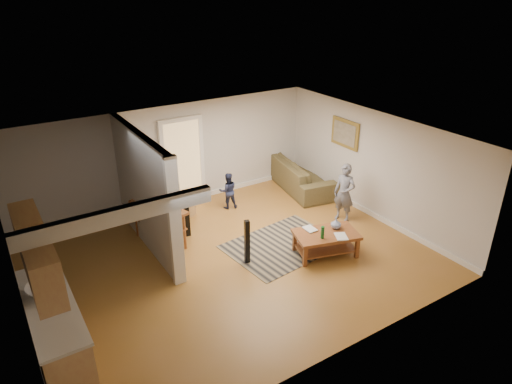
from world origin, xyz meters
TOP-DOWN VIEW (x-y plane):
  - ground at (0.00, 0.00)m, footprint 7.50×7.50m
  - room_shell at (-1.07, 0.43)m, footprint 7.54×6.02m
  - area_rug at (1.17, -0.06)m, footprint 2.45×1.90m
  - sofa at (3.30, 2.20)m, footprint 1.45×2.71m
  - coffee_table at (1.72, -0.79)m, footprint 1.42×1.07m
  - tv_console at (-0.93, 1.44)m, footprint 0.88×1.46m
  - speaker_left at (0.20, -0.20)m, footprint 0.11×0.11m
  - speaker_right at (-0.35, 1.40)m, footprint 0.13×0.13m
  - toy_basket at (0.04, 2.38)m, footprint 0.51×0.51m
  - child at (3.00, 0.12)m, footprint 0.48×0.59m
  - toddler at (1.06, 2.10)m, footprint 0.52×0.46m

SIDE VIEW (x-z plane):
  - ground at x=0.00m, z-range 0.00..0.00m
  - sofa at x=3.30m, z-range -0.38..0.38m
  - child at x=3.00m, z-range -0.69..0.69m
  - toddler at x=1.06m, z-range -0.46..0.46m
  - area_rug at x=1.17m, z-range 0.00..0.01m
  - toy_basket at x=0.04m, z-range -0.04..0.42m
  - coffee_table at x=1.72m, z-range 0.01..0.76m
  - speaker_left at x=0.20m, z-range 0.00..0.94m
  - speaker_right at x=-0.35m, z-range 0.00..1.09m
  - tv_console at x=-0.93m, z-range 0.19..1.37m
  - room_shell at x=-1.07m, z-range 0.20..2.72m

